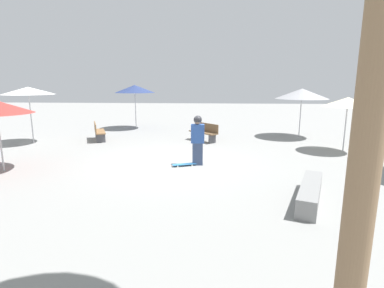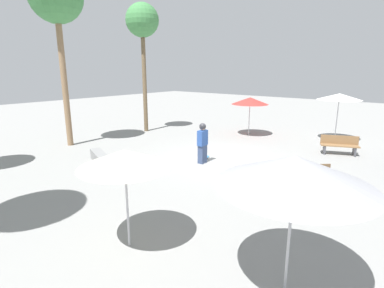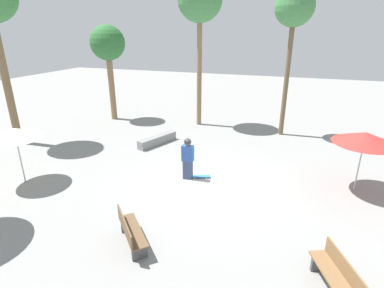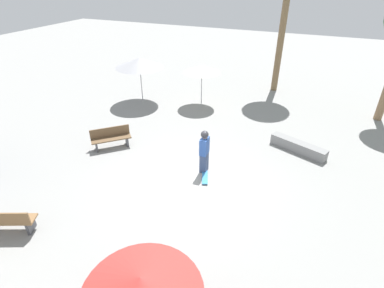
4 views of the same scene
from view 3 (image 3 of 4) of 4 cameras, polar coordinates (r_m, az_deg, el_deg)
name	(u,v)px [view 3 (image 3 of 4)]	position (r m, az deg, el deg)	size (l,w,h in m)	color
ground_plane	(208,185)	(11.37, 3.10, -7.82)	(60.00, 60.00, 0.00)	gray
skater_main	(188,157)	(11.46, -0.82, -2.54)	(0.28, 0.45, 1.67)	#38476B
skateboard	(200,176)	(11.87, 1.53, -6.17)	(0.47, 0.82, 0.07)	teal
concrete_ledge	(157,140)	(15.34, -6.62, 0.75)	(2.30, 1.23, 0.43)	gray
bench_near	(131,231)	(8.48, -11.62, -15.99)	(1.46, 1.42, 0.85)	#47474C
bench_far	(337,276)	(7.81, 25.88, -21.70)	(1.64, 1.04, 0.85)	#47474C
shade_umbrella_cream	(15,133)	(12.52, -30.69, 1.79)	(1.93, 1.93, 2.17)	#B7B7BC
shade_umbrella_red	(365,138)	(11.81, 30.08, 1.03)	(2.11, 2.11, 2.21)	#B7B7BC
palm_tree_left	(294,10)	(16.67, 18.89, 22.96)	(1.93, 1.93, 7.49)	brown
palm_tree_far_back	(108,45)	(19.70, -15.76, 17.62)	(2.09, 2.09, 5.79)	#896B4C
palm_tree_right	(200,2)	(17.86, 1.51, 25.48)	(2.45, 2.45, 8.25)	#896B4C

